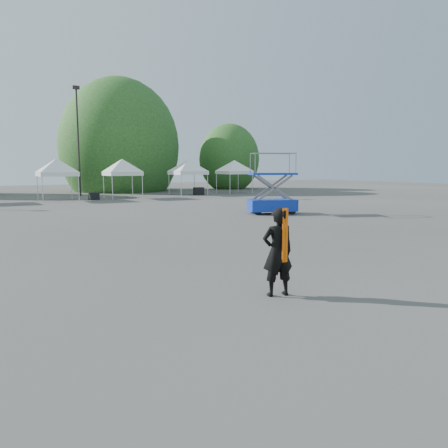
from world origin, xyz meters
TOP-DOWN VIEW (x-y plane):
  - ground at (0.00, 0.00)m, footprint 120.00×120.00m
  - light_pole_east at (3.00, 32.00)m, footprint 0.60×0.25m
  - tree_mid_e at (9.00, 39.00)m, footprint 5.12×5.12m
  - tree_far_e at (22.00, 37.00)m, footprint 3.84×3.84m
  - tent_e at (0.24, 27.37)m, footprint 4.02×4.02m
  - tent_f at (5.45, 27.21)m, footprint 3.89×3.89m
  - tent_g at (12.27, 28.58)m, footprint 4.17×4.17m
  - tent_h at (17.69, 28.93)m, footprint 4.06×4.06m
  - man at (-0.66, -1.99)m, footprint 0.75×0.57m
  - scissor_lift at (8.90, 10.85)m, footprint 2.95×2.17m
  - crate_mid at (2.88, 26.70)m, footprint 0.78×0.61m
  - crate_east at (13.10, 28.00)m, footprint 1.07×0.91m

SIDE VIEW (x-z plane):
  - ground at x=0.00m, z-range 0.00..0.00m
  - crate_mid at x=2.88m, z-range 0.00..0.60m
  - crate_east at x=13.10m, z-range 0.00..0.72m
  - man at x=-0.66m, z-range 0.00..1.84m
  - scissor_lift at x=8.90m, z-range 0.01..3.44m
  - tent_f at x=5.45m, z-range 1.12..5.00m
  - tent_e at x=0.24m, z-range 1.12..5.00m
  - tent_h at x=17.69m, z-range 1.12..5.00m
  - tent_g at x=12.27m, z-range 1.12..5.00m
  - tree_far_e at x=22.00m, z-range 0.70..6.55m
  - tree_mid_e at x=9.00m, z-range 0.94..8.74m
  - light_pole_east at x=3.00m, z-range 0.62..10.42m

